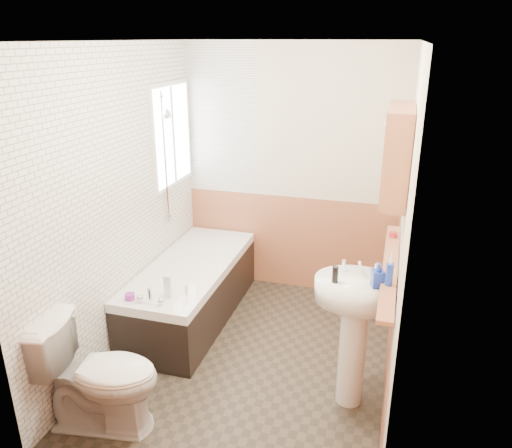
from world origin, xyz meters
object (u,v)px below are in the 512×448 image
object	(u,v)px
toilet	(99,375)
medicine_cabinet	(397,154)
sink	(355,317)
pine_shelf	(390,266)
bathtub	(192,289)

from	to	relation	value
toilet	medicine_cabinet	xyz separation A→B (m)	(1.77, 0.91, 1.42)
toilet	medicine_cabinet	distance (m)	2.44
sink	pine_shelf	world-z (taller)	sink
sink	pine_shelf	distance (m)	0.43
toilet	medicine_cabinet	world-z (taller)	medicine_cabinet
pine_shelf	medicine_cabinet	xyz separation A→B (m)	(-0.03, -0.03, 0.80)
toilet	pine_shelf	distance (m)	2.12
bathtub	toilet	distance (m)	1.49
bathtub	medicine_cabinet	bearing A→B (deg)	-18.46
bathtub	sink	bearing A→B (deg)	-26.10
sink	medicine_cabinet	xyz separation A→B (m)	(0.17, 0.19, 1.12)
bathtub	sink	distance (m)	1.80
bathtub	medicine_cabinet	xyz separation A→B (m)	(1.74, -0.58, 1.53)
sink	medicine_cabinet	size ratio (longest dim) A/B	1.68
toilet	sink	size ratio (longest dim) A/B	0.74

